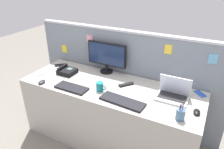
% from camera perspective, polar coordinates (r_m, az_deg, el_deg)
% --- Properties ---
extents(ground_plane, '(10.00, 10.00, 0.00)m').
position_cam_1_polar(ground_plane, '(2.79, -0.49, -16.27)').
color(ground_plane, slate).
extents(desk, '(2.01, 0.72, 0.73)m').
position_cam_1_polar(desk, '(2.56, -0.53, -10.24)').
color(desk, '#ADA89E').
rests_on(desk, ground_plane).
extents(cubicle_divider, '(2.43, 0.08, 1.26)m').
position_cam_1_polar(cubicle_divider, '(2.72, 3.42, -1.16)').
color(cubicle_divider, gray).
rests_on(cubicle_divider, ground_plane).
extents(desktop_monitor, '(0.51, 0.16, 0.38)m').
position_cam_1_polar(desktop_monitor, '(2.60, -1.43, 5.04)').
color(desktop_monitor, black).
rests_on(desktop_monitor, desk).
extents(laptop, '(0.31, 0.23, 0.22)m').
position_cam_1_polar(laptop, '(2.22, 16.02, -4.69)').
color(laptop, silver).
rests_on(laptop, desk).
extents(desk_phone, '(0.20, 0.18, 0.09)m').
position_cam_1_polar(desk_phone, '(2.68, -11.95, 0.94)').
color(desk_phone, black).
rests_on(desk_phone, desk).
extents(keyboard_main, '(0.46, 0.19, 0.02)m').
position_cam_1_polar(keyboard_main, '(2.08, 2.75, -7.13)').
color(keyboard_main, black).
rests_on(keyboard_main, desk).
extents(keyboard_spare, '(0.36, 0.15, 0.02)m').
position_cam_1_polar(keyboard_spare, '(2.34, -10.72, -3.48)').
color(keyboard_spare, black).
rests_on(keyboard_spare, desk).
extents(computer_mouse_right_hand, '(0.07, 0.11, 0.03)m').
position_cam_1_polar(computer_mouse_right_hand, '(2.53, -18.23, -1.92)').
color(computer_mouse_right_hand, '#232328').
rests_on(computer_mouse_right_hand, desk).
extents(computer_mouse_left_hand, '(0.07, 0.11, 0.03)m').
position_cam_1_polar(computer_mouse_left_hand, '(2.07, 21.68, -9.28)').
color(computer_mouse_left_hand, black).
rests_on(computer_mouse_left_hand, desk).
extents(pen_cup, '(0.08, 0.08, 0.19)m').
position_cam_1_polar(pen_cup, '(1.93, 17.78, -10.06)').
color(pen_cup, '#4C7093').
rests_on(pen_cup, desk).
extents(cell_phone_silver_slab, '(0.11, 0.14, 0.01)m').
position_cam_1_polar(cell_phone_silver_slab, '(2.76, -18.47, 0.20)').
color(cell_phone_silver_slab, '#B7BAC1').
rests_on(cell_phone_silver_slab, desk).
extents(cell_phone_black_slab, '(0.16, 0.15, 0.01)m').
position_cam_1_polar(cell_phone_black_slab, '(2.94, -13.66, 2.46)').
color(cell_phone_black_slab, black).
rests_on(cell_phone_black_slab, desk).
extents(cell_phone_blue_case, '(0.13, 0.13, 0.01)m').
position_cam_1_polar(cell_phone_blue_case, '(2.39, 22.42, -4.76)').
color(cell_phone_blue_case, blue).
rests_on(cell_phone_blue_case, desk).
extents(tv_remote, '(0.14, 0.16, 0.02)m').
position_cam_1_polar(tv_remote, '(2.37, 3.78, -2.67)').
color(tv_remote, black).
rests_on(tv_remote, desk).
extents(coffee_mug, '(0.11, 0.08, 0.10)m').
position_cam_1_polar(coffee_mug, '(2.25, -3.23, -3.27)').
color(coffee_mug, '#197A84').
rests_on(coffee_mug, desk).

